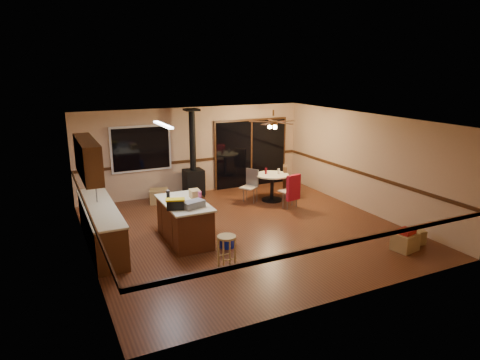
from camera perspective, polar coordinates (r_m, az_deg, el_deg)
floor at (r=10.21m, az=0.73°, el=-6.64°), size 7.00×7.00×0.00m
ceiling at (r=9.57m, az=0.78°, el=8.00°), size 7.00×7.00×0.00m
wall_back at (r=12.96m, az=-6.14°, el=3.92°), size 7.00×0.00×7.00m
wall_front at (r=6.99m, az=13.66°, el=-6.03°), size 7.00×0.00×7.00m
wall_left at (r=8.88m, az=-19.93°, el=-2.02°), size 0.00×7.00×7.00m
wall_right at (r=11.75m, az=16.25°, el=2.26°), size 0.00×7.00×7.00m
chair_rail at (r=9.89m, az=0.75°, el=-1.24°), size 7.00×7.00×0.08m
window at (r=12.45m, az=-13.05°, el=4.10°), size 1.72×0.10×1.32m
sliding_door at (r=13.70m, az=1.47°, el=3.53°), size 2.52×0.10×2.10m
lower_cabinets at (r=9.66m, az=-18.03°, el=-5.97°), size 0.60×3.00×0.86m
countertop at (r=9.51m, az=-18.24°, el=-3.43°), size 0.64×3.04×0.04m
upper_cabinets at (r=9.44m, az=-19.66°, el=2.73°), size 0.35×2.00×0.80m
kitchen_island at (r=9.52m, az=-7.41°, el=-5.48°), size 0.88×1.68×0.90m
wood_stove at (r=12.61m, az=-6.24°, el=0.94°), size 0.55×0.50×2.52m
ceiling_fan at (r=11.94m, az=4.45°, el=7.45°), size 0.24×0.24×0.55m
fluorescent_strip at (r=9.21m, az=-10.23°, el=7.25°), size 0.10×1.20×0.04m
toolbox_grey at (r=8.97m, az=-6.25°, el=-3.23°), size 0.52×0.38×0.14m
toolbox_black at (r=8.90m, az=-8.62°, el=-3.29°), size 0.39×0.28×0.19m
toolbox_yellow_lid at (r=8.86m, az=-8.65°, el=-2.59°), size 0.43×0.31×0.03m
box_on_island at (r=9.60m, az=-6.03°, el=-1.85°), size 0.23×0.30×0.19m
bottle_dark at (r=9.32m, az=-9.55°, el=-2.24°), size 0.10×0.10×0.27m
bottle_pink at (r=9.31m, az=-5.37°, el=-2.25°), size 0.09×0.09×0.23m
bottle_white at (r=9.64m, az=-9.54°, el=-1.91°), size 0.08×0.08×0.19m
bar_stool at (r=8.26m, az=-1.79°, el=-9.58°), size 0.47×0.47×0.65m
blue_bucket at (r=9.24m, az=-1.76°, el=-8.15°), size 0.41×0.41×0.27m
dining_table at (r=12.27m, az=4.29°, el=-0.35°), size 0.94×0.94×0.78m
glass_red at (r=12.20m, az=3.48°, el=1.20°), size 0.07×0.07×0.18m
glass_cream at (r=12.23m, az=5.17°, el=1.16°), size 0.07×0.07×0.16m
chair_left at (r=12.10m, az=1.43°, el=-0.25°), size 0.55×0.55×0.51m
chair_near at (r=11.60m, az=7.04°, el=-0.99°), size 0.50×0.54×0.70m
chair_right at (r=12.64m, az=6.11°, el=0.36°), size 0.61×0.59×0.70m
box_under_window at (r=12.30m, az=-10.75°, el=-2.14°), size 0.60×0.53×0.40m
box_corner_a at (r=9.72m, az=21.15°, el=-7.67°), size 0.56×0.49×0.37m
box_corner_b at (r=10.16m, az=22.24°, el=-7.00°), size 0.44×0.40×0.31m
box_small_red at (r=9.64m, az=21.28°, el=-6.41°), size 0.38×0.33×0.09m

